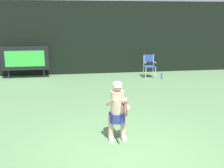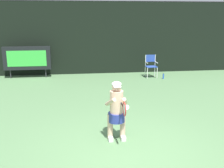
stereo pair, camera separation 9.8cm
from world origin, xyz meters
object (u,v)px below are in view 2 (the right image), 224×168
(umpire_chair, at_px, (151,65))
(tennis_player, at_px, (117,109))
(water_bottle, at_px, (163,76))
(tennis_racket, at_px, (124,109))
(scoreboard, at_px, (27,58))

(umpire_chair, bearing_deg, tennis_player, -112.33)
(water_bottle, bearing_deg, tennis_racket, -115.12)
(tennis_racket, bearing_deg, tennis_player, 114.23)
(umpire_chair, bearing_deg, tennis_racket, -110.22)
(umpire_chair, relative_size, tennis_racket, 1.79)
(scoreboard, relative_size, tennis_player, 1.56)
(scoreboard, distance_m, water_bottle, 6.53)
(water_bottle, relative_size, tennis_racket, 0.44)
(umpire_chair, relative_size, tennis_player, 0.77)
(umpire_chair, distance_m, tennis_racket, 7.47)
(water_bottle, bearing_deg, umpire_chair, 138.94)
(umpire_chair, xyz_separation_m, tennis_racket, (-2.58, -7.01, 0.32))
(water_bottle, xyz_separation_m, tennis_player, (-3.17, -6.05, 0.63))
(tennis_player, bearing_deg, tennis_racket, -80.82)
(scoreboard, bearing_deg, umpire_chair, -6.42)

